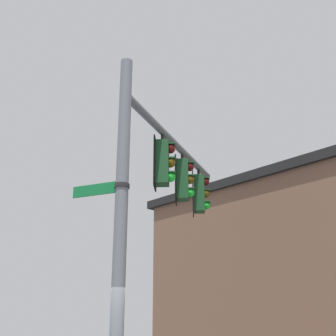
{
  "coord_description": "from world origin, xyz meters",
  "views": [
    {
      "loc": [
        7.84,
        1.32,
        1.74
      ],
      "look_at": [
        -2.09,
        0.73,
        5.45
      ],
      "focal_mm": 48.01,
      "sensor_mm": 36.0,
      "label": 1
    }
  ],
  "objects_px": {
    "traffic_light_nearest_pole": "(163,163)",
    "traffic_light_mid_outer": "(200,194)",
    "traffic_light_mid_inner": "(183,180)",
    "street_name_sign": "(108,188)"
  },
  "relations": [
    {
      "from": "traffic_light_nearest_pole",
      "to": "traffic_light_mid_outer",
      "type": "height_order",
      "value": "same"
    },
    {
      "from": "traffic_light_mid_inner",
      "to": "traffic_light_mid_outer",
      "type": "bearing_deg",
      "value": 160.79
    },
    {
      "from": "traffic_light_nearest_pole",
      "to": "traffic_light_mid_inner",
      "type": "bearing_deg",
      "value": 160.79
    },
    {
      "from": "traffic_light_mid_outer",
      "to": "street_name_sign",
      "type": "distance_m",
      "value": 4.64
    },
    {
      "from": "traffic_light_nearest_pole",
      "to": "traffic_light_mid_outer",
      "type": "xyz_separation_m",
      "value": [
        -2.46,
        0.86,
        0.0
      ]
    },
    {
      "from": "traffic_light_mid_inner",
      "to": "street_name_sign",
      "type": "distance_m",
      "value": 3.4
    },
    {
      "from": "traffic_light_nearest_pole",
      "to": "traffic_light_mid_inner",
      "type": "height_order",
      "value": "same"
    },
    {
      "from": "traffic_light_mid_inner",
      "to": "street_name_sign",
      "type": "bearing_deg",
      "value": -24.98
    },
    {
      "from": "traffic_light_mid_inner",
      "to": "traffic_light_nearest_pole",
      "type": "bearing_deg",
      "value": -19.21
    },
    {
      "from": "traffic_light_nearest_pole",
      "to": "street_name_sign",
      "type": "xyz_separation_m",
      "value": [
        1.67,
        -0.92,
        -1.13
      ]
    }
  ]
}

